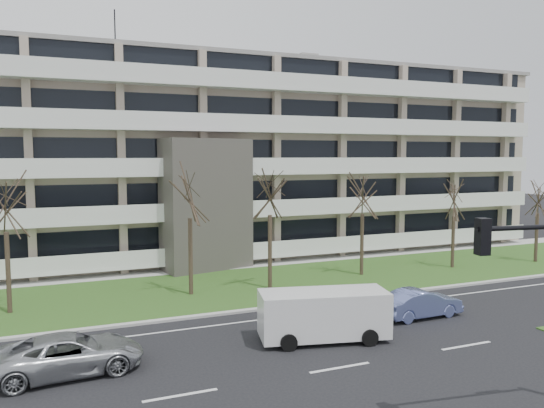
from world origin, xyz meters
name	(u,v)px	position (x,y,z in m)	size (l,w,h in m)	color
ground	(340,368)	(0.00, 0.00, 0.00)	(160.00, 160.00, 0.00)	black
grass_verge	(232,287)	(0.00, 13.00, 0.03)	(90.00, 10.00, 0.06)	#36531B
curb	(262,309)	(0.00, 8.00, 0.06)	(90.00, 0.35, 0.12)	#B2B2AD
sidewalk	(207,269)	(0.00, 18.50, 0.04)	(90.00, 2.00, 0.08)	#B2B2AD
lane_edge_line	(273,318)	(0.00, 6.50, 0.01)	(90.00, 0.12, 0.01)	white
apartment_building	(183,159)	(-0.01, 25.32, 7.61)	(60.50, 15.10, 18.75)	tan
silver_pickup	(70,354)	(-9.31, 3.30, 0.72)	(2.40, 5.21, 1.45)	#B2B4B9
blue_sedan	(420,303)	(6.73, 3.95, 0.69)	(1.46, 4.18, 1.38)	#6F7CC0
white_van	(325,311)	(0.90, 2.87, 1.27)	(5.77, 3.17, 2.12)	silver
tree_2	(5,200)	(-11.88, 12.18, 5.71)	(3.67, 3.67, 7.34)	#382B21
tree_3	(190,188)	(-2.67, 12.21, 6.07)	(3.90, 3.90, 7.80)	#382B21
tree_4	(270,186)	(1.98, 11.80, 6.11)	(3.93, 3.93, 7.86)	#382B21
tree_5	(363,190)	(8.89, 12.78, 5.62)	(3.62, 3.62, 7.23)	#382B21
tree_6	(454,196)	(16.00, 12.32, 5.04)	(3.25, 3.25, 6.50)	#382B21
tree_7	(538,194)	(23.07, 11.57, 5.05)	(3.25, 3.25, 6.50)	#382B21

